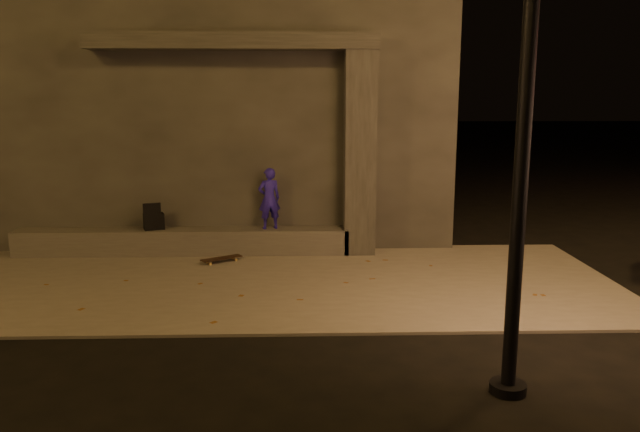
{
  "coord_description": "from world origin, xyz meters",
  "views": [
    {
      "loc": [
        0.66,
        -7.35,
        2.89
      ],
      "look_at": [
        0.94,
        2.0,
        1.06
      ],
      "focal_mm": 35.0,
      "sensor_mm": 36.0,
      "label": 1
    }
  ],
  "objects_px": {
    "column": "(360,154)",
    "backpack": "(154,220)",
    "skateboarder": "(269,198)",
    "skateboard": "(222,259)"
  },
  "relations": [
    {
      "from": "column",
      "to": "skateboarder",
      "type": "relative_size",
      "value": 3.25
    },
    {
      "from": "skateboarder",
      "to": "skateboard",
      "type": "distance_m",
      "value": 1.4
    },
    {
      "from": "column",
      "to": "skateboarder",
      "type": "distance_m",
      "value": 1.81
    },
    {
      "from": "skateboarder",
      "to": "backpack",
      "type": "relative_size",
      "value": 2.24
    },
    {
      "from": "column",
      "to": "skateboard",
      "type": "height_order",
      "value": "column"
    },
    {
      "from": "column",
      "to": "skateboarder",
      "type": "height_order",
      "value": "column"
    },
    {
      "from": "backpack",
      "to": "skateboard",
      "type": "xyz_separation_m",
      "value": [
        1.28,
        -0.65,
        -0.55
      ]
    },
    {
      "from": "column",
      "to": "backpack",
      "type": "xyz_separation_m",
      "value": [
        -3.71,
        0.0,
        -1.18
      ]
    },
    {
      "from": "column",
      "to": "backpack",
      "type": "height_order",
      "value": "column"
    },
    {
      "from": "skateboarder",
      "to": "skateboard",
      "type": "xyz_separation_m",
      "value": [
        -0.8,
        -0.65,
        -0.94
      ]
    }
  ]
}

